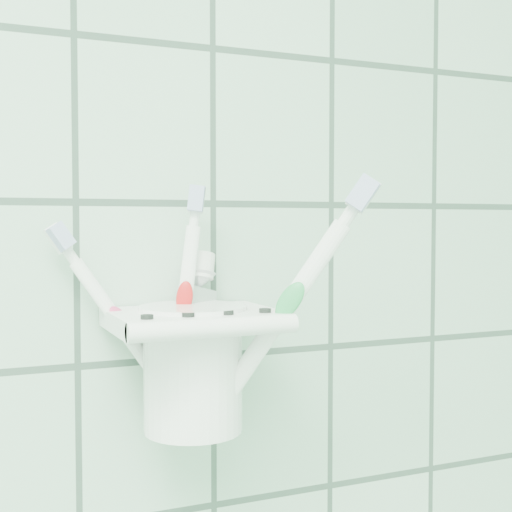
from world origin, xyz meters
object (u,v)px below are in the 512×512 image
at_px(cup, 193,363).
at_px(toothbrush_orange, 208,277).
at_px(toothpaste_tube, 187,321).
at_px(toothbrush_blue, 171,300).
at_px(holder_bracket, 193,321).
at_px(toothbrush_pink, 184,302).

bearing_deg(cup, toothbrush_orange, -67.69).
distance_m(toothbrush_orange, toothpaste_tube, 0.04).
relative_size(toothbrush_blue, toothbrush_orange, 0.87).
distance_m(cup, toothbrush_orange, 0.07).
bearing_deg(toothpaste_tube, holder_bracket, -107.69).
relative_size(holder_bracket, toothpaste_tube, 0.89).
relative_size(cup, toothbrush_blue, 0.53).
bearing_deg(toothbrush_pink, holder_bracket, -106.15).
bearing_deg(toothbrush_orange, toothpaste_tube, 150.80).
distance_m(holder_bracket, toothpaste_tube, 0.01).
xyz_separation_m(holder_bracket, toothpaste_tube, (-0.00, 0.01, -0.00)).
height_order(cup, toothpaste_tube, toothpaste_tube).
bearing_deg(toothbrush_orange, cup, 151.55).
distance_m(toothbrush_pink, toothbrush_orange, 0.04).
xyz_separation_m(toothbrush_blue, toothpaste_tube, (0.01, -0.01, -0.02)).
distance_m(holder_bracket, toothbrush_pink, 0.02).
xyz_separation_m(holder_bracket, toothbrush_blue, (-0.01, 0.02, 0.02)).
xyz_separation_m(holder_bracket, cup, (0.00, 0.00, -0.03)).
bearing_deg(toothpaste_tube, toothbrush_pink, 77.76).
bearing_deg(cup, toothbrush_pink, 106.93).
distance_m(holder_bracket, toothbrush_blue, 0.03).
xyz_separation_m(cup, toothpaste_tube, (-0.00, 0.01, 0.03)).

